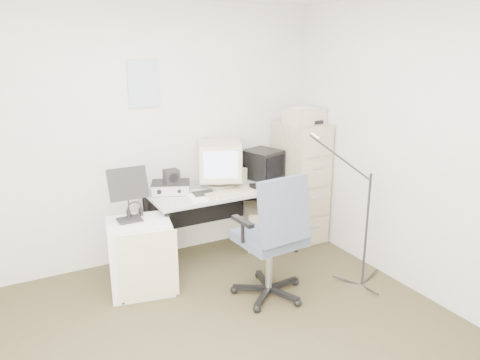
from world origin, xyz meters
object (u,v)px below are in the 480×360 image
desk (224,222)px  side_cart (140,256)px  filing_cabinet (300,181)px  office_chair (270,235)px

desk → side_cart: desk is taller
filing_cabinet → side_cart: bearing=-170.1°
filing_cabinet → desk: 0.99m
desk → office_chair: 0.93m
filing_cabinet → office_chair: 1.35m
office_chair → desk: bearing=84.9°
side_cart → desk: bearing=28.5°
filing_cabinet → office_chair: (-0.97, -0.93, -0.09)m
filing_cabinet → side_cart: (-1.91, -0.33, -0.32)m
filing_cabinet → desk: size_ratio=0.87×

